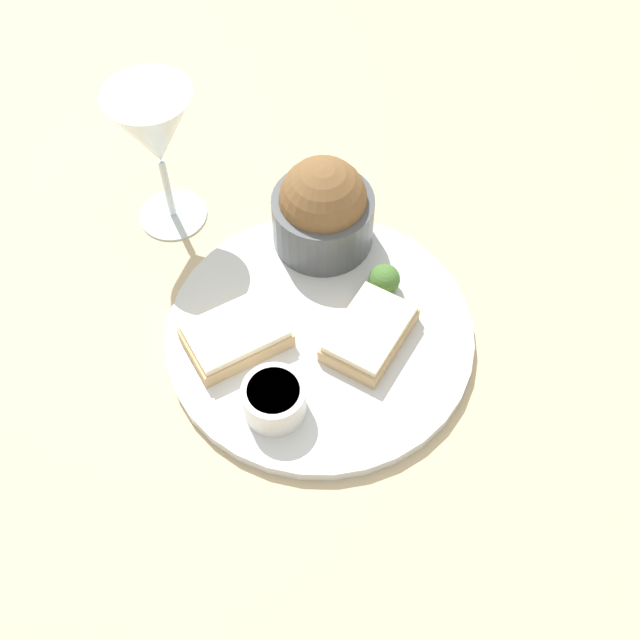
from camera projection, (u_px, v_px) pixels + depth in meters
ground_plane at (320, 338)px, 0.83m from camera, size 4.00×4.00×0.00m
dinner_plate at (320, 334)px, 0.83m from camera, size 0.32×0.32×0.01m
salad_bowl at (323, 210)px, 0.85m from camera, size 0.11×0.11×0.11m
sauce_ramekin at (274, 399)px, 0.75m from camera, size 0.06×0.06×0.04m
cheese_toast_near at (370, 333)px, 0.80m from camera, size 0.11×0.08×0.03m
cheese_toast_far at (236, 335)px, 0.80m from camera, size 0.12×0.10×0.03m
wine_glass at (155, 133)px, 0.82m from camera, size 0.09×0.09×0.18m
garnish at (384, 279)px, 0.84m from camera, size 0.03×0.03×0.03m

